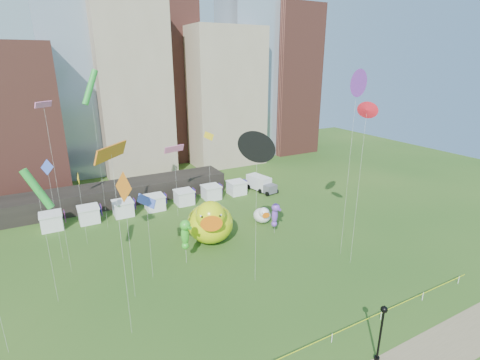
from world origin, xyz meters
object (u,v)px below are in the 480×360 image
lamppost (381,327)px  small_duck (262,215)px  seahorse_green (185,232)px  seahorse_purple (275,213)px  box_truck (261,183)px  big_duck (210,221)px

lamppost → small_duck: bearing=77.8°
seahorse_green → seahorse_purple: seahorse_green is taller
lamppost → box_truck: size_ratio=0.81×
big_duck → seahorse_purple: bearing=8.1°
small_duck → seahorse_green: seahorse_green is taller
big_duck → seahorse_purple: 9.05m
seahorse_green → lamppost: size_ratio=1.06×
big_duck → seahorse_purple: big_duck is taller
small_duck → seahorse_purple: bearing=-81.6°
small_duck → box_truck: small_duck is taller
lamppost → seahorse_green: bearing=111.2°
small_duck → box_truck: bearing=73.7°
seahorse_green → box_truck: (21.16, 17.47, -2.72)m
lamppost → box_truck: (12.92, 38.70, -1.87)m
seahorse_green → big_duck: bearing=21.3°
big_duck → box_truck: size_ratio=1.41×
lamppost → box_truck: lamppost is taller
big_duck → small_duck: (9.21, 1.78, -1.71)m
big_duck → small_duck: 9.53m
big_duck → seahorse_green: 6.05m
big_duck → small_duck: bearing=32.4°
box_truck → big_duck: bearing=-150.3°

